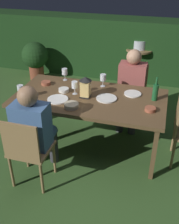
% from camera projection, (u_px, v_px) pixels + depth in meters
% --- Properties ---
extents(ground_plane, '(16.00, 16.00, 0.00)m').
position_uv_depth(ground_plane, '(90.00, 144.00, 3.68)').
color(ground_plane, '#385B28').
extents(dining_table, '(1.87, 0.97, 0.74)m').
position_uv_depth(dining_table, '(90.00, 100.00, 3.33)').
color(dining_table, brown).
rests_on(dining_table, ground).
extents(chair_side_right_b, '(0.42, 0.40, 0.87)m').
position_uv_depth(chair_side_right_b, '(132.00, 90.00, 4.06)').
color(chair_side_right_b, '#937047').
rests_on(chair_side_right_b, ground).
extents(person_in_rust, '(0.38, 0.47, 1.15)m').
position_uv_depth(person_in_rust, '(131.00, 86.00, 3.82)').
color(person_in_rust, '#9E4C47').
rests_on(person_in_rust, ground).
extents(chair_side_left_a, '(0.42, 0.40, 0.87)m').
position_uv_depth(chair_side_left_a, '(28.00, 149.00, 2.81)').
color(chair_side_left_a, '#937047').
rests_on(chair_side_left_a, ground).
extents(person_in_blue, '(0.38, 0.47, 1.15)m').
position_uv_depth(person_in_blue, '(35.00, 127.00, 2.89)').
color(person_in_blue, '#426699').
rests_on(person_in_blue, ground).
extents(lantern_centerpiece, '(0.15, 0.15, 0.27)m').
position_uv_depth(lantern_centerpiece, '(85.00, 86.00, 3.23)').
color(lantern_centerpiece, black).
rests_on(lantern_centerpiece, dining_table).
extents(green_bottle_on_table, '(0.07, 0.07, 0.29)m').
position_uv_depth(green_bottle_on_table, '(155.00, 92.00, 3.18)').
color(green_bottle_on_table, '#195128').
rests_on(green_bottle_on_table, dining_table).
extents(wine_glass_a, '(0.08, 0.08, 0.17)m').
position_uv_depth(wine_glass_a, '(20.00, 89.00, 3.22)').
color(wine_glass_a, silver).
rests_on(wine_glass_a, dining_table).
extents(wine_glass_b, '(0.08, 0.08, 0.17)m').
position_uv_depth(wine_glass_b, '(103.00, 78.00, 3.51)').
color(wine_glass_b, silver).
rests_on(wine_glass_b, dining_table).
extents(wine_glass_c, '(0.08, 0.08, 0.17)m').
position_uv_depth(wine_glass_c, '(75.00, 85.00, 3.31)').
color(wine_glass_c, silver).
rests_on(wine_glass_c, dining_table).
extents(wine_glass_d, '(0.08, 0.08, 0.17)m').
position_uv_depth(wine_glass_d, '(65.00, 72.00, 3.69)').
color(wine_glass_d, silver).
rests_on(wine_glass_d, dining_table).
extents(plate_a, '(0.25, 0.25, 0.01)m').
position_uv_depth(plate_a, '(106.00, 98.00, 3.25)').
color(plate_a, white).
rests_on(plate_a, dining_table).
extents(plate_b, '(0.21, 0.21, 0.01)m').
position_uv_depth(plate_b, '(133.00, 94.00, 3.36)').
color(plate_b, white).
rests_on(plate_b, dining_table).
extents(plate_c, '(0.25, 0.25, 0.01)m').
position_uv_depth(plate_c, '(58.00, 99.00, 3.23)').
color(plate_c, white).
rests_on(plate_c, dining_table).
extents(bowl_olives, '(0.12, 0.12, 0.04)m').
position_uv_depth(bowl_olives, '(150.00, 109.00, 2.99)').
color(bowl_olives, '#9E5138').
rests_on(bowl_olives, dining_table).
extents(bowl_bread, '(0.13, 0.13, 0.04)m').
position_uv_depth(bowl_bread, '(64.00, 90.00, 3.42)').
color(bowl_bread, silver).
rests_on(bowl_bread, dining_table).
extents(bowl_salad, '(0.17, 0.17, 0.05)m').
position_uv_depth(bowl_salad, '(71.00, 105.00, 3.06)').
color(bowl_salad, '#BCAD8E').
rests_on(bowl_salad, dining_table).
extents(bowl_dip, '(0.13, 0.13, 0.04)m').
position_uv_depth(bowl_dip, '(46.00, 83.00, 3.61)').
color(bowl_dip, '#9E5138').
rests_on(bowl_dip, dining_table).
extents(side_table, '(0.51, 0.51, 0.69)m').
position_uv_depth(side_table, '(138.00, 60.00, 5.29)').
color(side_table, brown).
rests_on(side_table, ground).
extents(ice_bucket, '(0.26, 0.26, 0.34)m').
position_uv_depth(ice_bucket, '(140.00, 44.00, 5.12)').
color(ice_bucket, '#B2B7BF').
rests_on(ice_bucket, side_table).
extents(hedge_backdrop, '(6.38, 0.62, 1.20)m').
position_uv_depth(hedge_backdrop, '(124.00, 48.00, 5.50)').
color(hedge_backdrop, '#193816').
rests_on(hedge_backdrop, ground).
extents(potted_plant_by_hedge, '(0.53, 0.53, 0.77)m').
position_uv_depth(potted_plant_by_hedge, '(35.00, 58.00, 5.44)').
color(potted_plant_by_hedge, brown).
rests_on(potted_plant_by_hedge, ground).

